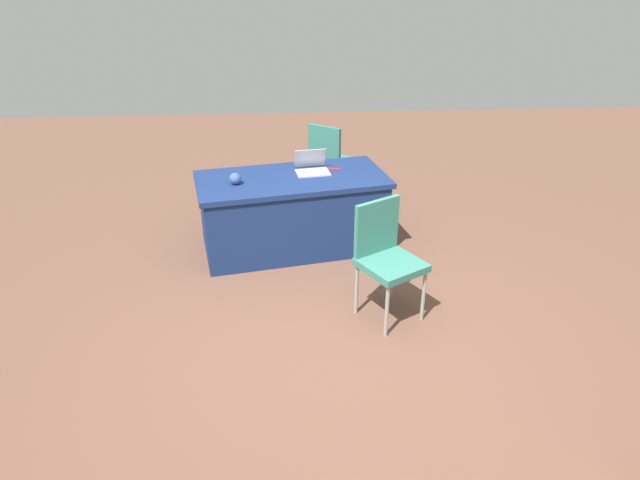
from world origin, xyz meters
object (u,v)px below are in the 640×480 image
(chair_near_front, at_px, (330,158))
(yarn_ball, at_px, (235,179))
(laptop_silver, at_px, (312,168))
(scissors_red, at_px, (331,169))
(chair_tucked_right, at_px, (386,253))
(table_foreground, at_px, (293,212))

(chair_near_front, xyz_separation_m, yarn_ball, (1.00, 1.34, 0.27))
(laptop_silver, height_order, scissors_red, laptop_silver)
(chair_tucked_right, distance_m, scissors_red, 1.48)
(yarn_ball, relative_size, scissors_red, 0.61)
(chair_near_front, bearing_deg, table_foreground, -75.09)
(scissors_red, bearing_deg, chair_tucked_right, -69.73)
(chair_tucked_right, xyz_separation_m, yarn_ball, (1.23, -1.09, 0.25))
(yarn_ball, bearing_deg, chair_tucked_right, 138.57)
(chair_tucked_right, xyz_separation_m, laptop_silver, (0.50, -1.38, 0.23))
(chair_near_front, height_order, scissors_red, chair_near_front)
(laptop_silver, xyz_separation_m, scissors_red, (-0.19, -0.06, -0.04))
(chair_tucked_right, relative_size, yarn_ball, 8.73)
(table_foreground, relative_size, chair_tucked_right, 2.03)
(table_foreground, height_order, scissors_red, scissors_red)
(laptop_silver, bearing_deg, scissors_red, -170.60)
(scissors_red, bearing_deg, laptop_silver, -154.50)
(chair_near_front, bearing_deg, yarn_ball, -90.10)
(chair_near_front, distance_m, yarn_ball, 1.69)
(table_foreground, relative_size, yarn_ball, 17.67)
(chair_near_front, relative_size, scissors_red, 5.23)
(chair_near_front, height_order, laptop_silver, laptop_silver)
(chair_near_front, distance_m, chair_tucked_right, 2.44)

